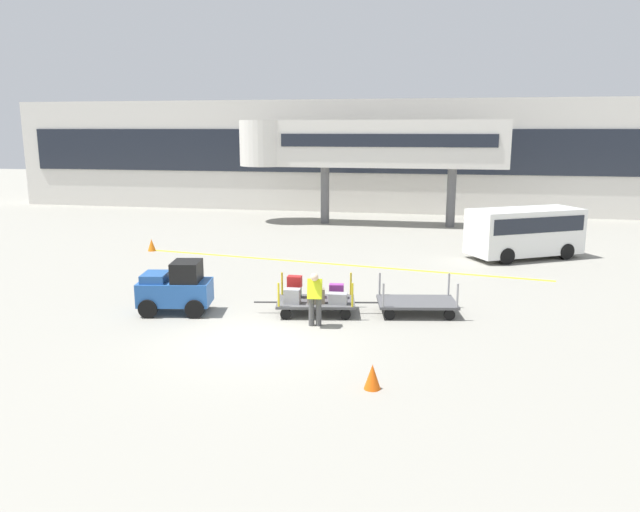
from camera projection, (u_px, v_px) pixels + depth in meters
ground_plane at (253, 339)px, 15.81m from camera, size 120.00×120.00×0.00m
apron_lead_line at (330, 264)px, 24.64m from camera, size 17.11×2.76×0.01m
terminal_building at (368, 156)px, 40.01m from camera, size 49.68×2.51×7.29m
jet_bridge at (359, 144)px, 34.05m from camera, size 15.16×3.00×5.90m
baggage_tug at (176, 288)px, 17.94m from camera, size 2.26×1.54×1.58m
baggage_cart_lead at (314, 297)px, 17.92m from camera, size 3.08×1.78×1.10m
baggage_cart_middle at (416, 303)px, 17.91m from camera, size 3.08×1.78×1.10m
baggage_handler at (315, 297)px, 16.65m from camera, size 0.45×0.47×1.56m
shuttle_van at (525, 229)px, 25.59m from camera, size 5.11×4.03×2.10m
safety_cone_near at (372, 377)px, 12.73m from camera, size 0.36×0.36×0.55m
safety_cone_far at (152, 245)px, 27.21m from camera, size 0.36×0.36×0.55m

